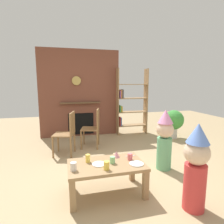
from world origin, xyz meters
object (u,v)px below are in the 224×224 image
child_with_cone_hat (196,165)px  paper_cup_center (106,165)px  coffee_table (106,169)px  paper_cup_far_left (74,166)px  dining_chair_middle (94,126)px  paper_cup_far_right (130,157)px  birthday_cake_slice (116,154)px  bookshelf (130,104)px  child_in_pink (165,138)px  paper_cup_near_right (112,160)px  paper_plate_front (99,164)px  dining_chair_left (68,131)px  potted_plant_tall (174,121)px  paper_cup_near_left (88,158)px  paper_plate_rear (137,164)px

child_with_cone_hat → paper_cup_center: bearing=9.0°
child_with_cone_hat → coffee_table: bearing=0.0°
paper_cup_far_left → dining_chair_middle: size_ratio=0.12×
paper_cup_center → paper_cup_far_right: size_ratio=1.18×
paper_cup_center → birthday_cake_slice: (0.22, 0.35, -0.01)m
bookshelf → child_in_pink: size_ratio=1.81×
paper_cup_center → child_with_cone_hat: bearing=-22.0°
paper_cup_near_right → paper_plate_front: 0.19m
dining_chair_middle → dining_chair_left: bearing=44.2°
potted_plant_tall → child_with_cone_hat: bearing=-118.0°
coffee_table → child_with_cone_hat: child_with_cone_hat is taller
paper_cup_center → dining_chair_left: dining_chair_left is taller
coffee_table → paper_cup_center: 0.21m
bookshelf → child_in_pink: (-0.20, -2.33, -0.34)m
dining_chair_left → bookshelf: bearing=-130.2°
paper_cup_near_right → paper_cup_far_left: (-0.51, -0.08, 0.01)m
paper_cup_near_right → child_in_pink: child_in_pink is taller
paper_cup_near_left → paper_cup_near_right: bearing=-19.9°
bookshelf → child_with_cone_hat: bookshelf is taller
coffee_table → dining_chair_left: (-0.46, 1.55, 0.15)m
paper_cup_near_left → paper_cup_far_left: (-0.20, -0.20, -0.00)m
bookshelf → paper_cup_center: bookshelf is taller
paper_plate_front → paper_cup_center: bearing=-69.1°
paper_cup_far_right → paper_plate_front: paper_cup_far_right is taller
child_in_pink → potted_plant_tall: (1.20, 1.60, -0.08)m
paper_cup_center → child_in_pink: size_ratio=0.10×
paper_cup_near_left → paper_cup_near_right: size_ratio=1.18×
bookshelf → paper_cup_near_left: 3.15m
child_with_cone_hat → dining_chair_middle: bearing=-40.9°
coffee_table → potted_plant_tall: (2.34, 2.08, 0.12)m
paper_cup_near_left → child_with_cone_hat: bearing=-29.7°
paper_cup_near_left → paper_cup_center: (0.20, -0.27, -0.00)m
child_in_pink → paper_plate_rear: bearing=15.4°
paper_cup_near_right → bookshelf: bearing=66.1°
birthday_cake_slice → child_with_cone_hat: size_ratio=0.10×
birthday_cake_slice → child_with_cone_hat: (0.75, -0.74, 0.08)m
birthday_cake_slice → paper_cup_near_right: bearing=-119.9°
paper_cup_near_right → paper_cup_near_left: bearing=160.1°
paper_cup_near_right → paper_cup_far_right: paper_cup_near_right is taller
bookshelf → paper_cup_far_left: (-1.76, -2.90, -0.41)m
paper_cup_center → potted_plant_tall: (2.37, 2.25, -0.01)m
potted_plant_tall → dining_chair_left: bearing=-169.4°
bookshelf → dining_chair_left: 2.22m
paper_plate_front → paper_cup_far_right: bearing=5.5°
birthday_cake_slice → child_in_pink: child_in_pink is taller
paper_cup_center → dining_chair_middle: dining_chair_middle is taller
paper_cup_far_left → paper_cup_far_right: size_ratio=1.15×
paper_plate_front → coffee_table: bearing=1.7°
bookshelf → paper_plate_rear: (-0.95, -2.93, -0.46)m
paper_plate_rear → child_with_cone_hat: (0.55, -0.45, 0.12)m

